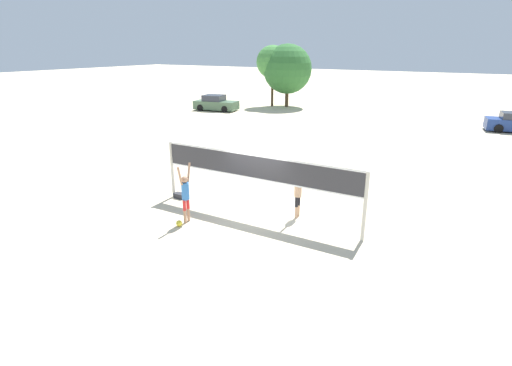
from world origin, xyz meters
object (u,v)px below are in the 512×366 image
object	(u,v)px
gear_bag	(180,196)
tree_left_cluster	(273,62)
tree_right_cluster	(287,69)
player_blocker	(298,190)
parked_car_near	(216,104)
player_spiker	(185,192)
volleyball	(179,223)
volleyball_net	(256,173)

from	to	relation	value
gear_bag	tree_left_cluster	distance (m)	28.61
tree_left_cluster	tree_right_cluster	bearing A→B (deg)	18.21
player_blocker	gear_bag	world-z (taller)	player_blocker
parked_car_near	tree_right_cluster	size ratio (longest dim) A/B	0.71
player_spiker	tree_right_cluster	distance (m)	30.62
player_spiker	volleyball	world-z (taller)	player_spiker
volleyball	tree_right_cluster	xyz separation A→B (m)	(-10.01, 29.24, 3.80)
parked_car_near	player_blocker	bearing A→B (deg)	-57.30
gear_bag	parked_car_near	distance (m)	24.83
player_blocker	volleyball	size ratio (longest dim) A/B	9.10
volleyball_net	parked_car_near	size ratio (longest dim) A/B	1.81
player_spiker	volleyball	size ratio (longest dim) A/B	9.79
parked_car_near	volleyball_net	bearing A→B (deg)	-60.50
player_blocker	tree_left_cluster	bearing A→B (deg)	-150.09
volleyball_net	gear_bag	bearing A→B (deg)	-179.85
parked_car_near	tree_left_cluster	bearing A→B (deg)	47.96
volleyball_net	volleyball	xyz separation A→B (m)	(-1.93, -2.21, -1.62)
volleyball_net	gear_bag	xyz separation A→B (m)	(-3.78, -0.01, -1.62)
volleyball_net	player_spiker	distance (m)	2.68
player_blocker	tree_right_cluster	bearing A→B (deg)	-153.12
player_spiker	tree_left_cluster	size ratio (longest dim) A/B	0.35
volleyball_net	player_blocker	bearing A→B (deg)	26.01
player_spiker	parked_car_near	xyz separation A→B (m)	(-15.06, 22.78, -0.48)
volleyball	gear_bag	bearing A→B (deg)	129.98
volleyball_net	tree_right_cluster	world-z (taller)	tree_right_cluster
player_spiker	player_blocker	size ratio (longest dim) A/B	1.08
player_spiker	tree_right_cluster	size ratio (longest dim) A/B	0.34
volleyball	player_blocker	bearing A→B (deg)	40.97
parked_car_near	tree_left_cluster	world-z (taller)	tree_left_cluster
volleyball	gear_bag	size ratio (longest dim) A/B	0.46
volleyball_net	volleyball	size ratio (longest dim) A/B	36.98
gear_bag	parked_car_near	bearing A→B (deg)	122.14
player_blocker	volleyball	bearing A→B (deg)	-49.03
tree_left_cluster	tree_right_cluster	xyz separation A→B (m)	(1.51, 0.50, -0.69)
gear_bag	parked_car_near	world-z (taller)	parked_car_near
tree_left_cluster	gear_bag	bearing A→B (deg)	-69.97
player_spiker	player_blocker	world-z (taller)	player_spiker
volleyball_net	volleyball	bearing A→B (deg)	-131.08
player_blocker	tree_left_cluster	xyz separation A→B (m)	(-14.87, 25.84, 3.53)
volleyball_net	player_blocker	size ratio (longest dim) A/B	4.07
tree_right_cluster	tree_left_cluster	bearing A→B (deg)	-161.79
player_blocker	tree_left_cluster	distance (m)	30.02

